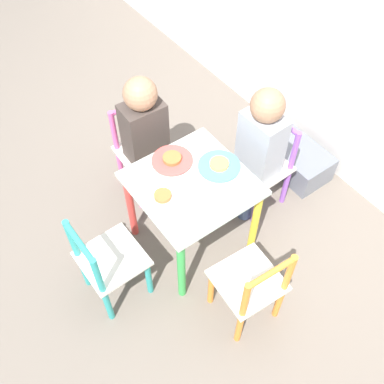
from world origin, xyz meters
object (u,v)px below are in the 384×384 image
Objects in this scene: child_left at (146,132)px; plate_back at (219,165)px; chair_orange at (251,286)px; plate_front at (163,197)px; plate_left at (172,160)px; chair_purple at (263,166)px; storage_bin at (298,161)px; chair_teal at (108,263)px; child_back at (259,145)px; kids_table at (192,194)px; chair_pink at (143,152)px.

plate_back is at bearing -69.13° from child_left.
chair_orange is 3.15× the size of plate_front.
plate_left is (0.24, -0.02, 0.03)m from child_left.
chair_purple is at bearing -132.09° from chair_orange.
chair_orange is 0.94m from storage_bin.
chair_teal reaches higher than plate_back.
chair_orange is 0.69× the size of child_back.
plate_left reaches higher than kids_table.
plate_back is (-0.45, 0.18, 0.22)m from chair_orange.
chair_teal is at bearing -89.07° from plate_back.
chair_orange is (0.45, -0.03, -0.13)m from kids_table.
storage_bin is at bearing 92.12° from kids_table.
chair_purple and chair_teal have the same top height.
storage_bin is at bearing 80.82° from plate_left.
chair_pink is at bearing -89.20° from chair_orange.
chair_orange is at bearing -90.86° from child_left.
chair_pink is 0.20m from child_left.
child_back is 1.01× the size of child_left.
plate_front is at bearing -90.00° from plate_back.
chair_purple is at bearing 92.90° from plate_back.
plate_back is 0.21m from plate_left.
plate_left is (-0.15, 0.00, 0.09)m from kids_table.
chair_purple reaches higher than plate_front.
chair_purple is at bearing 91.47° from plate_front.
chair_orange is 2.71× the size of plate_back.
plate_back is (0.39, 0.13, 0.03)m from child_left.
chair_pink is 0.69× the size of child_left.
kids_table is 0.95× the size of chair_orange.
child_left is at bearing -132.72° from chair_purple.
chair_orange is at bearing -58.46° from storage_bin.
plate_front is (-0.00, -0.30, -0.00)m from plate_back.
chair_teal is 1.00× the size of chair_orange.
kids_table is 0.47m from chair_orange.
plate_back is 1.02× the size of plate_left.
plate_left is at bearing -108.42° from chair_purple.
child_back is 0.25m from plate_back.
chair_purple is at bearing -89.64° from chair_teal.
chair_purple is 0.35m from storage_bin.
chair_pink is at bearing -141.49° from child_back.
child_left is (-0.38, -0.38, -0.00)m from child_back.
plate_front is 0.46× the size of storage_bin.
kids_table is at bearing -90.00° from chair_orange.
storage_bin is (0.12, 0.76, -0.39)m from plate_left.
chair_teal is at bearing -90.39° from child_back.
chair_pink is (-0.44, -0.44, 0.00)m from chair_purple.
child_back is 0.54m from child_left.
chair_teal is 0.87m from child_back.
chair_teal reaches higher than storage_bin.
chair_pink is at bearing -120.08° from storage_bin.
child_left is at bearing -116.35° from storage_bin.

